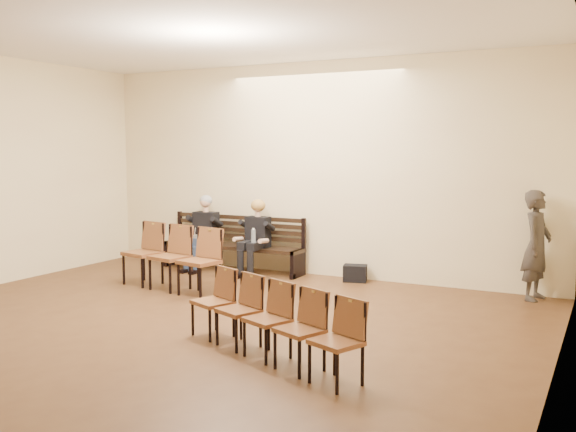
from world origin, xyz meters
name	(u,v)px	position (x,y,z in m)	size (l,w,h in m)	color
ground	(100,362)	(0.00, 0.00, 0.00)	(10.00, 10.00, 0.00)	#54351D
room_walls	(146,106)	(0.00, 0.79, 2.54)	(8.02, 10.01, 3.51)	#F6E7B0
bench	(232,258)	(-1.39, 4.65, 0.23)	(2.60, 0.90, 0.45)	black
seated_man	(203,234)	(-1.91, 4.53, 0.62)	(0.51, 0.71, 1.24)	black
seated_woman	(255,241)	(-0.86, 4.53, 0.56)	(0.48, 0.67, 1.13)	black
laptop	(198,238)	(-1.89, 4.37, 0.57)	(0.33, 0.26, 0.24)	silver
water_bottle	(253,243)	(-0.78, 4.33, 0.57)	(0.07, 0.07, 0.24)	silver
bag	(355,273)	(0.83, 4.75, 0.13)	(0.36, 0.25, 0.27)	black
passerby	(537,237)	(3.50, 4.75, 0.88)	(0.64, 0.42, 1.76)	#36302C
chair_row_front	(170,257)	(-1.42, 2.96, 0.48)	(1.73, 0.53, 0.97)	brown
chair_row_back	(267,320)	(1.40, 0.88, 0.38)	(2.35, 0.42, 0.77)	brown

